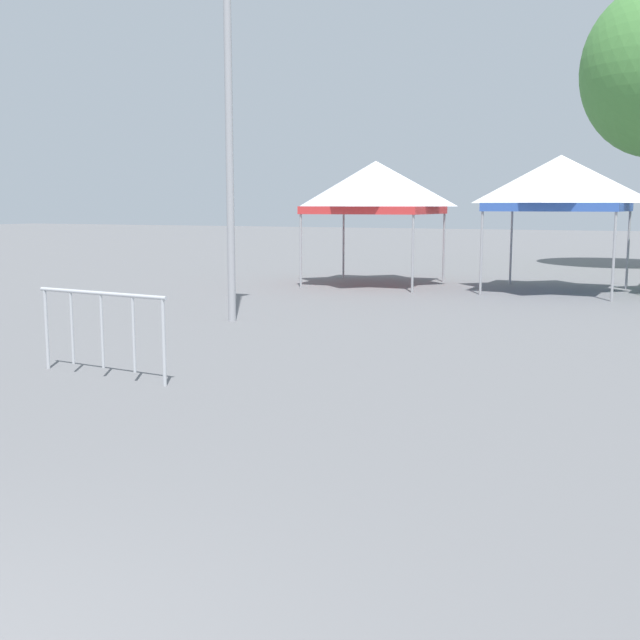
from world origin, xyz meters
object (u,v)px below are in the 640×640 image
(canopy_tent_behind_center, at_px, (560,183))
(light_pole_opposite_side, at_px, (228,42))
(canopy_tent_behind_left, at_px, (376,188))
(crowd_barrier_mid_lot, at_px, (101,317))

(canopy_tent_behind_center, xyz_separation_m, light_pole_opposite_side, (-4.58, -7.77, 2.32))
(canopy_tent_behind_left, bearing_deg, crowd_barrier_mid_lot, -84.18)
(canopy_tent_behind_center, bearing_deg, canopy_tent_behind_left, -176.54)
(light_pole_opposite_side, bearing_deg, crowd_barrier_mid_lot, -76.95)
(light_pole_opposite_side, distance_m, crowd_barrier_mid_lot, 6.49)
(canopy_tent_behind_left, bearing_deg, light_pole_opposite_side, -88.93)
(light_pole_opposite_side, bearing_deg, canopy_tent_behind_center, 59.46)
(canopy_tent_behind_left, xyz_separation_m, light_pole_opposite_side, (0.14, -7.48, 2.38))
(light_pole_opposite_side, relative_size, crowd_barrier_mid_lot, 4.20)
(canopy_tent_behind_left, xyz_separation_m, crowd_barrier_mid_lot, (1.25, -12.29, -1.85))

